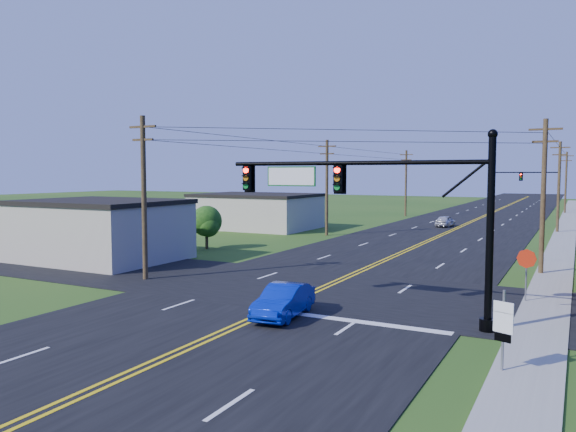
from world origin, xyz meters
The scene contains 19 objects.
ground centered at (0.00, 0.00, 0.00)m, with size 260.00×260.00×0.00m, color #234814.
road_main centered at (0.00, 50.00, 0.02)m, with size 16.00×220.00×0.04m, color black.
road_cross centered at (0.00, 12.00, 0.02)m, with size 70.00×10.00×0.04m, color black.
sidewalk centered at (10.50, 40.00, 0.04)m, with size 2.00×160.00×0.08m, color gray.
signal_mast_main centered at (4.34, 8.00, 4.75)m, with size 11.30×0.60×7.48m.
signal_mast_far centered at (4.44, 80.00, 4.55)m, with size 10.98×0.60×7.48m.
cream_bldg_near centered at (-17.00, 14.00, 2.06)m, with size 10.20×8.20×4.10m.
cream_bldg_far centered at (-19.00, 38.00, 1.86)m, with size 12.20×9.20×3.70m.
utility_pole_left_a centered at (-9.50, 10.00, 4.72)m, with size 1.80×0.28×9.00m.
utility_pole_left_b centered at (-9.50, 35.00, 4.72)m, with size 1.80×0.28×9.00m.
utility_pole_left_c centered at (-9.50, 62.00, 4.72)m, with size 1.80×0.28×9.00m.
utility_pole_right_a centered at (9.80, 22.00, 4.72)m, with size 1.80×0.28×9.00m.
utility_pole_right_b centered at (9.80, 48.00, 4.72)m, with size 1.80×0.28×9.00m.
utility_pole_right_c centered at (9.80, 78.00, 4.72)m, with size 1.80×0.28×9.00m.
tree_left centered at (-14.00, 22.00, 2.16)m, with size 2.40×2.40×3.37m.
blue_car centered at (1.10, 6.34, 0.65)m, with size 1.39×3.97×1.31m, color #0821B4.
distant_car centered at (-1.31, 48.68, 0.61)m, with size 1.45×3.60×1.23m, color silver.
route_sign centered at (9.81, 3.68, 1.44)m, with size 0.59×0.25×2.47m.
stop_sign centered at (9.63, 13.82, 1.77)m, with size 0.87×0.15×2.45m.
Camera 1 is at (11.67, -13.56, 5.89)m, focal length 35.00 mm.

